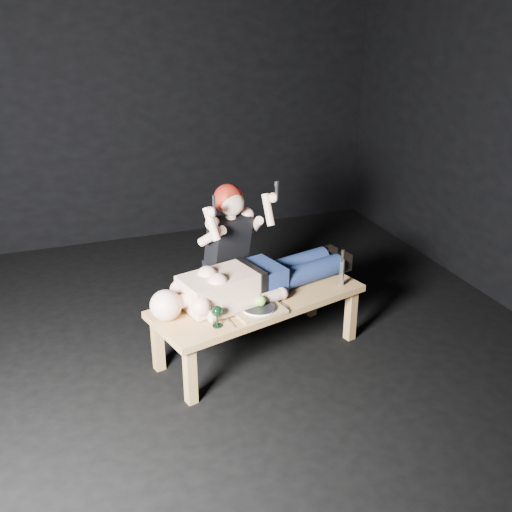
% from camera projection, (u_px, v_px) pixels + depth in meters
% --- Properties ---
extents(ground, '(5.00, 5.00, 0.00)m').
position_uv_depth(ground, '(213.00, 355.00, 4.38)').
color(ground, black).
rests_on(ground, ground).
extents(back_wall, '(5.00, 0.00, 5.00)m').
position_uv_depth(back_wall, '(137.00, 93.00, 5.93)').
color(back_wall, black).
rests_on(back_wall, ground).
extents(table, '(1.61, 0.93, 0.45)m').
position_uv_depth(table, '(258.00, 326.00, 4.32)').
color(table, tan).
rests_on(table, ground).
extents(lying_man, '(1.60, 0.84, 0.27)m').
position_uv_depth(lying_man, '(257.00, 275.00, 4.26)').
color(lying_man, beige).
rests_on(lying_man, table).
extents(kneeling_woman, '(0.82, 0.87, 1.20)m').
position_uv_depth(kneeling_woman, '(223.00, 254.00, 4.56)').
color(kneeling_woman, black).
rests_on(kneeling_woman, ground).
extents(serving_tray, '(0.37, 0.29, 0.02)m').
position_uv_depth(serving_tray, '(259.00, 310.00, 4.04)').
color(serving_tray, tan).
rests_on(serving_tray, table).
extents(plate, '(0.26, 0.26, 0.02)m').
position_uv_depth(plate, '(259.00, 308.00, 4.04)').
color(plate, white).
rests_on(plate, serving_tray).
extents(apple, '(0.07, 0.07, 0.07)m').
position_uv_depth(apple, '(261.00, 301.00, 4.03)').
color(apple, '#55A525').
rests_on(apple, plate).
extents(goblet, '(0.09, 0.09, 0.15)m').
position_uv_depth(goblet, '(217.00, 316.00, 3.84)').
color(goblet, black).
rests_on(goblet, table).
extents(fork_flat, '(0.03, 0.16, 0.01)m').
position_uv_depth(fork_flat, '(230.00, 322.00, 3.91)').
color(fork_flat, '#B2B2B7').
rests_on(fork_flat, table).
extents(knife_flat, '(0.05, 0.16, 0.01)m').
position_uv_depth(knife_flat, '(282.00, 304.00, 4.14)').
color(knife_flat, '#B2B2B7').
rests_on(knife_flat, table).
extents(spoon_flat, '(0.15, 0.09, 0.01)m').
position_uv_depth(spoon_flat, '(264.00, 302.00, 4.17)').
color(spoon_flat, '#B2B2B7').
rests_on(spoon_flat, table).
extents(carving_knife, '(0.05, 0.05, 0.28)m').
position_uv_depth(carving_knife, '(342.00, 268.00, 4.35)').
color(carving_knife, '#B2B2B7').
rests_on(carving_knife, table).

